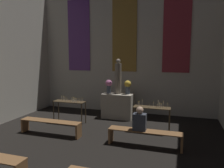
# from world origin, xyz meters

# --- Properties ---
(wall_back) EXTENTS (7.96, 0.16, 5.70)m
(wall_back) POSITION_xyz_m (0.00, 9.82, 2.88)
(wall_back) COLOR beige
(wall_back) RESTS_ON ground_plane
(altar) EXTENTS (1.22, 0.72, 0.99)m
(altar) POSITION_xyz_m (0.00, 8.81, 0.50)
(altar) COLOR #ADA38E
(altar) RESTS_ON ground_plane
(statue) EXTENTS (0.26, 0.26, 1.39)m
(statue) POSITION_xyz_m (0.00, 8.81, 1.65)
(statue) COLOR gray
(statue) RESTS_ON altar
(flower_vase_left) EXTENTS (0.27, 0.27, 0.54)m
(flower_vase_left) POSITION_xyz_m (-0.40, 8.81, 1.33)
(flower_vase_left) COLOR #4C5666
(flower_vase_left) RESTS_ON altar
(flower_vase_right) EXTENTS (0.27, 0.27, 0.54)m
(flower_vase_right) POSITION_xyz_m (0.40, 8.81, 1.33)
(flower_vase_right) COLOR #4C5666
(flower_vase_right) RESTS_ON altar
(candle_rack_left) EXTENTS (1.21, 0.40, 1.03)m
(candle_rack_left) POSITION_xyz_m (-1.52, 7.55, 0.71)
(candle_rack_left) COLOR #473823
(candle_rack_left) RESTS_ON ground_plane
(candle_rack_right) EXTENTS (1.21, 0.40, 1.03)m
(candle_rack_right) POSITION_xyz_m (1.52, 7.56, 0.71)
(candle_rack_right) COLOR #473823
(candle_rack_right) RESTS_ON ground_plane
(pew_back_left) EXTENTS (2.03, 0.36, 0.46)m
(pew_back_left) POSITION_xyz_m (-1.50, 6.28, 0.34)
(pew_back_left) COLOR brown
(pew_back_left) RESTS_ON ground_plane
(pew_back_right) EXTENTS (2.03, 0.36, 0.46)m
(pew_back_right) POSITION_xyz_m (1.50, 6.28, 0.34)
(pew_back_right) COLOR brown
(pew_back_right) RESTS_ON ground_plane
(person_seated) EXTENTS (0.36, 0.24, 0.67)m
(person_seated) POSITION_xyz_m (1.36, 6.28, 0.75)
(person_seated) COLOR #383D47
(person_seated) RESTS_ON pew_back_right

